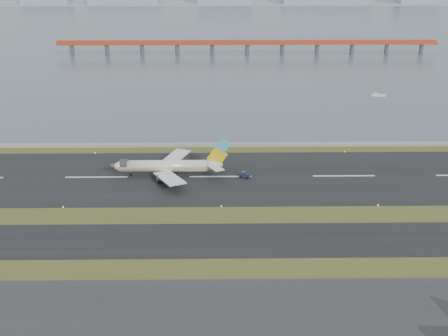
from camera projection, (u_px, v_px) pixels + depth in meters
The scene contains 9 objects.
ground at pixel (221, 219), 153.18m from camera, with size 1000.00×1000.00×0.00m, color #394819.
taxiway_strip at pixel (222, 240), 142.00m from camera, with size 1000.00×18.00×0.10m, color black.
runway_strip at pixel (221, 177), 181.05m from camera, with size 1000.00×45.00×0.10m, color black.
seawall at pixel (220, 145), 208.77m from camera, with size 1000.00×2.50×1.00m, color gray.
bay_water at pixel (217, 18), 580.77m from camera, with size 1400.00×800.00×1.30m, color #41505D.
red_pier at pixel (247, 44), 383.13m from camera, with size 260.00×5.00×10.20m.
airliner at pixel (169, 166), 180.46m from camera, with size 38.52×32.89×12.80m.
pushback_tug at pixel (245, 175), 179.98m from camera, with size 3.65×2.88×2.05m.
workboat_near at pixel (378, 95), 278.10m from camera, with size 7.13×2.86×1.69m.
Camera 1 is at (-1.13, -137.28, 69.36)m, focal length 45.00 mm.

